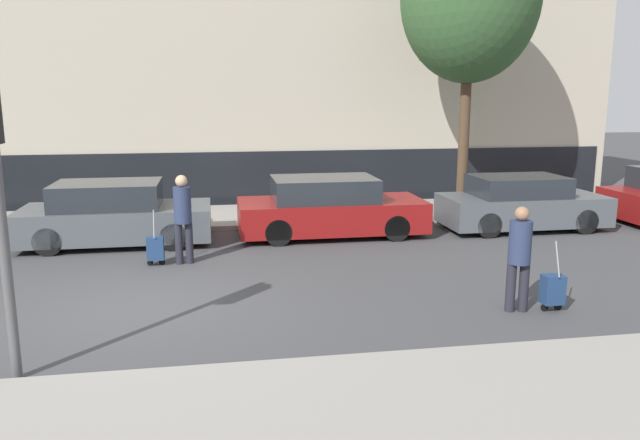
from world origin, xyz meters
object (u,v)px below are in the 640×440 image
pedestrian_right (519,253)px  parked_bicycle (95,205)px  parked_car_2 (329,208)px  parked_car_3 (521,204)px  trolley_right (553,290)px  parked_car_1 (115,215)px  trolley_left (155,248)px  pedestrian_left (183,214)px

pedestrian_right → parked_bicycle: bearing=-37.5°
parked_car_2 → parked_car_3: bearing=-1.6°
parked_car_3 → parked_car_2: bearing=178.4°
pedestrian_right → parked_bicycle: size_ratio=0.93×
pedestrian_right → trolley_right: pedestrian_right is taller
parked_car_1 → parked_bicycle: (-0.84, 2.37, -0.16)m
pedestrian_right → trolley_right: 0.80m
parked_car_2 → trolley_right: (2.41, -5.76, -0.31)m
parked_car_1 → parked_car_3: bearing=-0.5°
parked_car_1 → pedestrian_right: 8.77m
trolley_left → pedestrian_right: 6.79m
parked_car_2 → pedestrian_left: bearing=-148.9°
parked_car_1 → trolley_right: size_ratio=3.69×
parked_car_3 → parked_bicycle: parked_car_3 is taller
trolley_left → parked_car_1: bearing=117.4°
parked_car_2 → parked_bicycle: 6.16m
parked_car_1 → trolley_right: parked_car_1 is taller
pedestrian_left → parked_car_2: bearing=25.7°
pedestrian_left → parked_car_3: bearing=7.5°
parked_car_1 → parked_car_2: 4.86m
pedestrian_right → pedestrian_left: bearing=-26.5°
parked_car_1 → pedestrian_left: 2.52m
pedestrian_right → trolley_left: bearing=-23.5°
parked_car_2 → trolley_left: bearing=-152.0°
trolley_right → pedestrian_right: bearing=170.9°
trolley_left → pedestrian_right: bearing=-32.5°
parked_car_3 → parked_bicycle: (-10.49, 2.45, -0.14)m
parked_car_2 → parked_car_1: bearing=-179.4°
parked_car_3 → trolley_right: parked_car_3 is taller
trolley_left → parked_car_3: bearing=12.5°
trolley_right → parked_car_1: bearing=141.9°
parked_car_2 → parked_car_3: 4.79m
pedestrian_left → trolley_right: pedestrian_left is taller
parked_car_3 → pedestrian_left: bearing=-167.1°
parked_car_2 → pedestrian_right: (1.87, -5.67, 0.28)m
pedestrian_left → parked_bicycle: 4.96m
parked_car_1 → pedestrian_left: bearing=-50.8°
trolley_right → parked_bicycle: 11.45m
pedestrian_left → pedestrian_right: pedestrian_left is taller
parked_car_3 → pedestrian_left: pedestrian_left is taller
parked_car_3 → trolley_right: size_ratio=3.57×
trolley_left → parked_bicycle: size_ratio=0.63×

